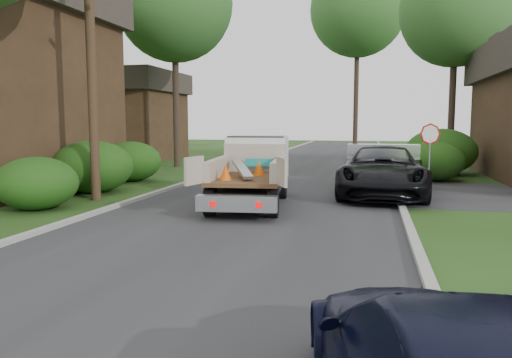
{
  "coord_description": "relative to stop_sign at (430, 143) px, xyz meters",
  "views": [
    {
      "loc": [
        3.16,
        -9.48,
        2.51
      ],
      "look_at": [
        0.59,
        1.74,
        1.2
      ],
      "focal_mm": 35.0,
      "sensor_mm": 36.0,
      "label": 1
    }
  ],
  "objects": [
    {
      "name": "ground",
      "position": [
        -5.2,
        -9.0,
        -1.78
      ],
      "size": [
        120.0,
        120.0,
        0.0
      ],
      "primitive_type": "plane",
      "color": "#223F12",
      "rests_on": "ground"
    },
    {
      "name": "road",
      "position": [
        -5.2,
        1.0,
        -1.77
      ],
      "size": [
        8.0,
        90.0,
        0.02
      ],
      "primitive_type": "cube",
      "color": "#28282B",
      "rests_on": "ground"
    },
    {
      "name": "curb_left",
      "position": [
        -9.3,
        1.0,
        -1.72
      ],
      "size": [
        0.2,
        90.0,
        0.12
      ],
      "primitive_type": "cube",
      "color": "#9E9E99",
      "rests_on": "ground"
    },
    {
      "name": "curb_right",
      "position": [
        -1.1,
        1.0,
        -1.72
      ],
      "size": [
        0.2,
        90.0,
        0.12
      ],
      "primitive_type": "cube",
      "color": "#9E9E99",
      "rests_on": "ground"
    },
    {
      "name": "stop_sign",
      "position": [
        0.0,
        0.0,
        0.0
      ],
      "size": [
        0.71,
        0.32,
        2.48
      ],
      "color": "slate",
      "rests_on": "ground"
    },
    {
      "name": "utility_pole",
      "position": [
        -10.68,
        -4.02,
        3.4
      ],
      "size": [
        2.42,
        1.25,
        10.0
      ],
      "color": "#382619",
      "rests_on": "ground"
    },
    {
      "name": "house_left_far",
      "position": [
        -18.7,
        13.0,
        1.27
      ],
      "size": [
        7.56,
        7.56,
        6.0
      ],
      "color": "#372516",
      "rests_on": "ground"
    },
    {
      "name": "hedge_left_a",
      "position": [
        -11.4,
        -6.0,
        -1.01
      ],
      "size": [
        2.34,
        2.34,
        1.53
      ],
      "primitive_type": "ellipsoid",
      "color": "#17410F",
      "rests_on": "ground"
    },
    {
      "name": "hedge_left_b",
      "position": [
        -11.7,
        -2.5,
        -0.84
      ],
      "size": [
        2.86,
        2.86,
        1.87
      ],
      "primitive_type": "ellipsoid",
      "color": "#17410F",
      "rests_on": "ground"
    },
    {
      "name": "hedge_left_c",
      "position": [
        -12.0,
        1.0,
        -0.93
      ],
      "size": [
        2.6,
        2.6,
        1.7
      ],
      "primitive_type": "ellipsoid",
      "color": "#17410F",
      "rests_on": "ground"
    },
    {
      "name": "hedge_right_a",
      "position": [
        0.6,
        4.0,
        -0.93
      ],
      "size": [
        2.6,
        2.6,
        1.7
      ],
      "primitive_type": "ellipsoid",
      "color": "#17410F",
      "rests_on": "ground"
    },
    {
      "name": "hedge_right_b",
      "position": [
        1.3,
        7.0,
        -0.67
      ],
      "size": [
        3.38,
        3.38,
        2.21
      ],
      "primitive_type": "ellipsoid",
      "color": "#17410F",
      "rests_on": "ground"
    },
    {
      "name": "tree_left_far",
      "position": [
        -12.7,
        8.0,
        7.2
      ],
      "size": [
        6.4,
        6.4,
        12.2
      ],
      "color": "#2D2119",
      "rests_on": "ground"
    },
    {
      "name": "tree_right_far",
      "position": [
        2.3,
        11.0,
        6.7
      ],
      "size": [
        6.0,
        6.0,
        11.5
      ],
      "color": "#2D2119",
      "rests_on": "ground"
    },
    {
      "name": "tree_center_far",
      "position": [
        -3.2,
        21.0,
        9.2
      ],
      "size": [
        7.2,
        7.2,
        14.6
      ],
      "color": "#2D2119",
      "rests_on": "ground"
    },
    {
      "name": "flatbed_truck",
      "position": [
        -5.61,
        -3.2,
        -0.65
      ],
      "size": [
        2.8,
        5.65,
        2.07
      ],
      "rotation": [
        0.0,
        0.0,
        0.1
      ],
      "color": "black",
      "rests_on": "ground"
    },
    {
      "name": "black_pickup",
      "position": [
        -1.6,
        -0.96,
        -0.92
      ],
      "size": [
        3.0,
        6.24,
        1.71
      ],
      "primitive_type": "imported",
      "rotation": [
        0.0,
        0.0,
        -0.02
      ],
      "color": "black",
      "rests_on": "ground"
    }
  ]
}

